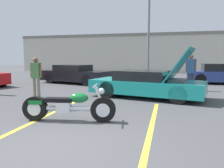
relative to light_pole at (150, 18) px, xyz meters
name	(u,v)px	position (x,y,z in m)	size (l,w,h in m)	color
ground_plane	(51,148)	(-0.56, -14.40, -4.73)	(80.00, 80.00, 0.00)	#474749
parking_stripe_foreground	(34,121)	(-1.83, -13.01, -4.72)	(0.12, 5.92, 0.01)	yellow
parking_stripe_middle	(151,131)	(1.12, -13.01, -4.72)	(0.12, 5.92, 0.01)	yellow
far_building	(150,52)	(-0.56, 8.93, -2.39)	(32.00, 4.20, 4.40)	beige
light_pole	(150,18)	(0.00, 0.00, 0.00)	(1.21, 0.28, 8.68)	slate
motorcycle	(69,106)	(-0.99, -12.74, -4.34)	(2.40, 0.75, 0.95)	black
show_car_hood_open	(147,84)	(0.66, -8.79, -4.17)	(4.82, 2.79, 2.02)	teal
parked_car_right_row	(220,74)	(4.67, -2.74, -4.13)	(4.05, 1.96, 1.27)	navy
parked_car_mid_row	(75,74)	(-4.30, -4.84, -4.14)	(4.90, 2.80, 1.19)	black
spectator_near_motorcycle	(191,69)	(2.56, -6.37, -3.64)	(0.52, 0.24, 1.81)	#333338
spectator_midground	(36,74)	(-3.78, -9.89, -3.75)	(0.52, 0.22, 1.65)	gray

